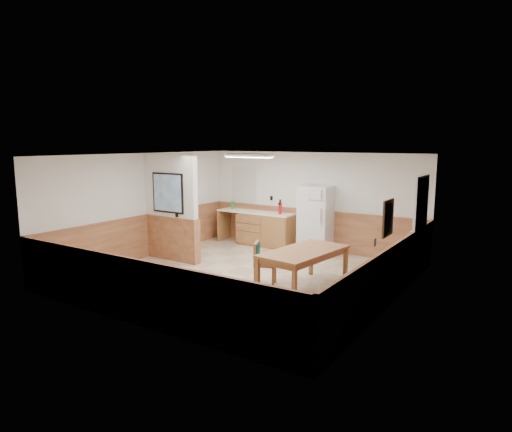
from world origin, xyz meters
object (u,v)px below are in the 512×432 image
Objects in this scene: dining_chair at (261,260)px; soap_bottle at (232,205)px; fire_extinguisher at (280,208)px; refrigerator at (316,220)px; dining_table at (304,255)px; dining_bench at (378,282)px.

soap_bottle is at bearing 110.57° from dining_chair.
soap_bottle is at bearing -168.48° from fire_extinguisher.
refrigerator is 2.62m from soap_bottle.
refrigerator is 0.86× the size of dining_table.
dining_chair is at bearing -156.78° from dining_table.
dining_table is 1.28× the size of dining_bench.
refrigerator reaches higher than soap_bottle.
dining_chair is 3.21m from fire_extinguisher.
dining_table is at bearing -72.52° from refrigerator.
fire_extinguisher is (-2.06, 2.66, 0.41)m from dining_table.
dining_bench is (1.41, 0.08, -0.32)m from dining_table.
soap_bottle is (-2.84, 2.98, 0.52)m from dining_chair.
soap_bottle is at bearing 174.58° from refrigerator.
refrigerator reaches higher than fire_extinguisher.
refrigerator is at bearing 118.31° from dining_table.
dining_table is 5.14× the size of fire_extinguisher.
fire_extinguisher is (-1.03, 0.00, 0.22)m from refrigerator.
soap_bottle is (-2.62, 0.08, 0.16)m from refrigerator.
dining_bench is (2.44, -2.58, -0.51)m from refrigerator.
dining_table is 4.58m from soap_bottle.
refrigerator is 4.42× the size of fire_extinguisher.
dining_table is 1.45m from dining_bench.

